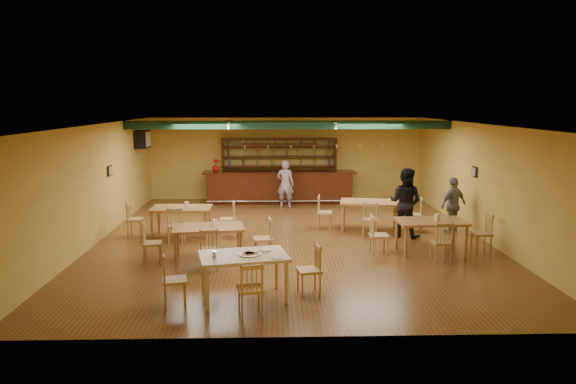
{
  "coord_description": "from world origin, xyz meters",
  "views": [
    {
      "loc": [
        -0.51,
        -13.73,
        3.55
      ],
      "look_at": [
        -0.08,
        0.6,
        1.15
      ],
      "focal_mm": 33.45,
      "sensor_mm": 36.0,
      "label": 1
    }
  ],
  "objects_px": {
    "dining_table_a": "(182,222)",
    "dining_table_d": "(430,237)",
    "patron_right_a": "(405,202)",
    "near_table": "(244,277)",
    "dining_table_c": "(209,243)",
    "dining_table_b": "(369,215)",
    "bar_counter": "(280,187)",
    "patron_bar": "(285,184)"
  },
  "relations": [
    {
      "from": "dining_table_a",
      "to": "patron_bar",
      "type": "distance_m",
      "value": 4.89
    },
    {
      "from": "dining_table_b",
      "to": "patron_bar",
      "type": "height_order",
      "value": "patron_bar"
    },
    {
      "from": "bar_counter",
      "to": "dining_table_d",
      "type": "xyz_separation_m",
      "value": [
        3.5,
        -6.6,
        -0.17
      ]
    },
    {
      "from": "bar_counter",
      "to": "dining_table_d",
      "type": "height_order",
      "value": "bar_counter"
    },
    {
      "from": "dining_table_a",
      "to": "patron_right_a",
      "type": "relative_size",
      "value": 0.85
    },
    {
      "from": "dining_table_b",
      "to": "dining_table_d",
      "type": "bearing_deg",
      "value": -57.82
    },
    {
      "from": "dining_table_b",
      "to": "dining_table_c",
      "type": "height_order",
      "value": "dining_table_b"
    },
    {
      "from": "dining_table_a",
      "to": "dining_table_c",
      "type": "distance_m",
      "value": 2.49
    },
    {
      "from": "dining_table_b",
      "to": "dining_table_d",
      "type": "relative_size",
      "value": 1.02
    },
    {
      "from": "bar_counter",
      "to": "dining_table_a",
      "type": "distance_m",
      "value": 5.47
    },
    {
      "from": "patron_bar",
      "to": "patron_right_a",
      "type": "distance_m",
      "value": 5.17
    },
    {
      "from": "dining_table_a",
      "to": "dining_table_b",
      "type": "relative_size",
      "value": 0.97
    },
    {
      "from": "dining_table_c",
      "to": "patron_right_a",
      "type": "relative_size",
      "value": 0.85
    },
    {
      "from": "dining_table_a",
      "to": "dining_table_b",
      "type": "xyz_separation_m",
      "value": [
        5.17,
        0.58,
        0.01
      ]
    },
    {
      "from": "dining_table_a",
      "to": "patron_right_a",
      "type": "bearing_deg",
      "value": -0.74
    },
    {
      "from": "dining_table_c",
      "to": "dining_table_d",
      "type": "height_order",
      "value": "dining_table_d"
    },
    {
      "from": "dining_table_a",
      "to": "dining_table_d",
      "type": "bearing_deg",
      "value": -15.21
    },
    {
      "from": "dining_table_a",
      "to": "dining_table_c",
      "type": "bearing_deg",
      "value": -65.42
    },
    {
      "from": "dining_table_b",
      "to": "dining_table_d",
      "type": "xyz_separation_m",
      "value": [
        1.03,
        -2.42,
        -0.01
      ]
    },
    {
      "from": "bar_counter",
      "to": "patron_bar",
      "type": "xyz_separation_m",
      "value": [
        0.19,
        -0.83,
        0.25
      ]
    },
    {
      "from": "patron_right_a",
      "to": "patron_bar",
      "type": "bearing_deg",
      "value": -18.3
    },
    {
      "from": "bar_counter",
      "to": "patron_bar",
      "type": "bearing_deg",
      "value": -77.35
    },
    {
      "from": "patron_bar",
      "to": "dining_table_c",
      "type": "bearing_deg",
      "value": 86.99
    },
    {
      "from": "dining_table_c",
      "to": "patron_right_a",
      "type": "distance_m",
      "value": 5.43
    },
    {
      "from": "dining_table_c",
      "to": "patron_right_a",
      "type": "xyz_separation_m",
      "value": [
        4.99,
        2.08,
        0.53
      ]
    },
    {
      "from": "dining_table_b",
      "to": "dining_table_c",
      "type": "distance_m",
      "value": 5.08
    },
    {
      "from": "patron_right_a",
      "to": "bar_counter",
      "type": "bearing_deg",
      "value": -21.62
    },
    {
      "from": "dining_table_a",
      "to": "patron_bar",
      "type": "height_order",
      "value": "patron_bar"
    },
    {
      "from": "patron_right_a",
      "to": "near_table",
      "type": "bearing_deg",
      "value": 83.13
    },
    {
      "from": "dining_table_c",
      "to": "dining_table_d",
      "type": "relative_size",
      "value": 1.0
    },
    {
      "from": "near_table",
      "to": "dining_table_c",
      "type": "bearing_deg",
      "value": 98.96
    },
    {
      "from": "bar_counter",
      "to": "dining_table_b",
      "type": "relative_size",
      "value": 3.32
    },
    {
      "from": "patron_right_a",
      "to": "dining_table_d",
      "type": "bearing_deg",
      "value": 132.91
    },
    {
      "from": "near_table",
      "to": "patron_right_a",
      "type": "height_order",
      "value": "patron_right_a"
    },
    {
      "from": "dining_table_c",
      "to": "near_table",
      "type": "height_order",
      "value": "near_table"
    },
    {
      "from": "dining_table_a",
      "to": "dining_table_b",
      "type": "height_order",
      "value": "dining_table_b"
    },
    {
      "from": "bar_counter",
      "to": "dining_table_c",
      "type": "xyz_separation_m",
      "value": [
        -1.71,
        -7.05,
        -0.17
      ]
    },
    {
      "from": "dining_table_d",
      "to": "patron_right_a",
      "type": "relative_size",
      "value": 0.86
    },
    {
      "from": "dining_table_d",
      "to": "near_table",
      "type": "relative_size",
      "value": 1.02
    },
    {
      "from": "near_table",
      "to": "patron_bar",
      "type": "bearing_deg",
      "value": 71.96
    },
    {
      "from": "dining_table_a",
      "to": "near_table",
      "type": "height_order",
      "value": "near_table"
    },
    {
      "from": "dining_table_a",
      "to": "dining_table_d",
      "type": "xyz_separation_m",
      "value": [
        6.2,
        -1.84,
        0.01
      ]
    }
  ]
}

